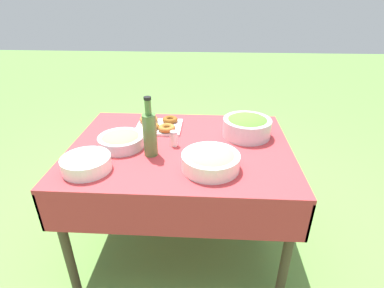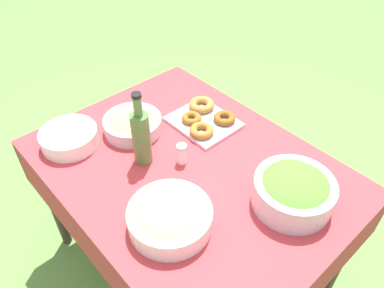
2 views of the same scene
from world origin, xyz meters
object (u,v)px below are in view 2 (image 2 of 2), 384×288
(pasta_bowl, at_px, (170,216))
(donut_platter, at_px, (204,119))
(bread_bowl, at_px, (133,123))
(salad_bowl, at_px, (294,190))
(olive_oil_bottle, at_px, (141,136))
(plate_stack, at_px, (69,138))

(pasta_bowl, bearing_deg, donut_platter, 125.02)
(donut_platter, height_order, bread_bowl, bread_bowl)
(salad_bowl, relative_size, olive_oil_bottle, 0.88)
(donut_platter, bearing_deg, plate_stack, -117.67)
(pasta_bowl, bearing_deg, salad_bowl, 60.80)
(donut_platter, bearing_deg, bread_bowl, -121.98)
(plate_stack, xyz_separation_m, olive_oil_bottle, (0.29, 0.18, 0.09))
(plate_stack, bearing_deg, pasta_bowl, 4.53)
(pasta_bowl, relative_size, olive_oil_bottle, 0.89)
(salad_bowl, relative_size, plate_stack, 1.20)
(bread_bowl, bearing_deg, olive_oil_bottle, -23.29)
(donut_platter, xyz_separation_m, olive_oil_bottle, (0.01, -0.36, 0.11))
(salad_bowl, distance_m, pasta_bowl, 0.45)
(salad_bowl, xyz_separation_m, bread_bowl, (-0.73, -0.19, -0.03))
(pasta_bowl, bearing_deg, bread_bowl, 158.01)
(salad_bowl, bearing_deg, olive_oil_bottle, -153.89)
(salad_bowl, distance_m, donut_platter, 0.57)
(pasta_bowl, bearing_deg, olive_oil_bottle, 158.77)
(donut_platter, height_order, olive_oil_bottle, olive_oil_bottle)
(salad_bowl, xyz_separation_m, pasta_bowl, (-0.22, -0.39, -0.02))
(pasta_bowl, height_order, donut_platter, pasta_bowl)
(donut_platter, bearing_deg, salad_bowl, -9.16)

